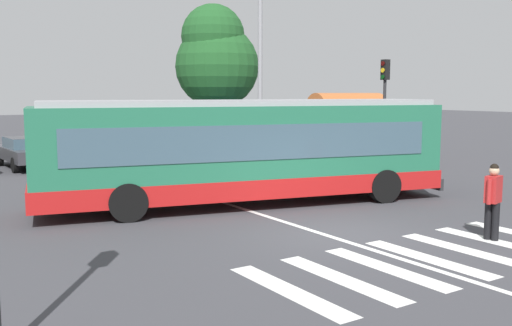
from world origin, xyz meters
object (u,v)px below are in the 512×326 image
background_tree_right (216,58)px  pedestrian_crossing_street (493,197)px  parked_car_teal (194,142)px  twin_arm_street_lamp (260,47)px  bus_stop_shelter (347,110)px  city_transit_bus (245,151)px  parked_car_white (87,147)px  parked_car_blue (241,139)px  parked_car_charcoal (27,150)px  parked_car_black (143,144)px  traffic_light_far_corner (385,95)px

background_tree_right → pedestrian_crossing_street: bearing=-103.5°
parked_car_teal → twin_arm_street_lamp: size_ratio=0.53×
bus_stop_shelter → twin_arm_street_lamp: twin_arm_street_lamp is taller
city_transit_bus → parked_car_white: size_ratio=2.65×
parked_car_white → city_transit_bus: bearing=-85.8°
parked_car_blue → city_transit_bus: bearing=-121.3°
parked_car_charcoal → bus_stop_shelter: bearing=-18.4°
parked_car_white → parked_car_blue: size_ratio=1.02×
parked_car_black → bus_stop_shelter: bus_stop_shelter is taller
parked_car_charcoal → background_tree_right: (11.11, 2.94, 4.49)m
city_transit_bus → background_tree_right: background_tree_right is taller
twin_arm_street_lamp → parked_car_black: bearing=133.9°
traffic_light_far_corner → bus_stop_shelter: traffic_light_far_corner is taller
city_transit_bus → parked_car_blue: 14.33m
traffic_light_far_corner → parked_car_white: bearing=145.4°
parked_car_white → background_tree_right: 10.03m
parked_car_teal → bus_stop_shelter: bus_stop_shelter is taller
parked_car_black → bus_stop_shelter: bearing=-29.5°
bus_stop_shelter → traffic_light_far_corner: bearing=-99.1°
parked_car_blue → background_tree_right: background_tree_right is taller
parked_car_white → parked_car_black: bearing=5.0°
parked_car_white → traffic_light_far_corner: traffic_light_far_corner is taller
parked_car_charcoal → parked_car_blue: size_ratio=1.00×
parked_car_blue → traffic_light_far_corner: size_ratio=0.97×
parked_car_charcoal → traffic_light_far_corner: (13.80, -7.70, 2.41)m
parked_car_teal → background_tree_right: bearing=44.7°
parked_car_black → pedestrian_crossing_street: bearing=-88.6°
pedestrian_crossing_street → traffic_light_far_corner: 13.73m
parked_car_charcoal → parked_car_black: bearing=2.6°
parked_car_charcoal → parked_car_teal: 8.18m
pedestrian_crossing_street → traffic_light_far_corner: bearing=54.5°
pedestrian_crossing_street → parked_car_teal: pedestrian_crossing_street is taller
bus_stop_shelter → parked_car_teal: bearing=141.9°
parked_car_white → twin_arm_street_lamp: bearing=-30.1°
parked_car_white → background_tree_right: background_tree_right is taller
parked_car_charcoal → traffic_light_far_corner: 15.99m
parked_car_white → parked_car_teal: size_ratio=1.01×
city_transit_bus → bus_stop_shelter: size_ratio=2.94×
bus_stop_shelter → background_tree_right: (-3.16, 7.68, 2.84)m
pedestrian_crossing_street → bus_stop_shelter: (8.35, 14.00, 1.45)m
city_transit_bus → parked_car_white: (-0.90, 12.21, -0.82)m
city_transit_bus → pedestrian_crossing_street: size_ratio=7.15×
city_transit_bus → parked_car_charcoal: bearing=106.2°
parked_car_blue → twin_arm_street_lamp: 6.25m
parked_car_black → parked_car_blue: (5.52, -0.24, 0.00)m
parked_car_white → twin_arm_street_lamp: twin_arm_street_lamp is taller
parked_car_teal → parked_car_white: bearing=-179.6°
city_transit_bus → parked_car_teal: city_transit_bus is taller
city_transit_bus → parked_car_white: 12.27m
twin_arm_street_lamp → city_transit_bus: bearing=-126.1°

